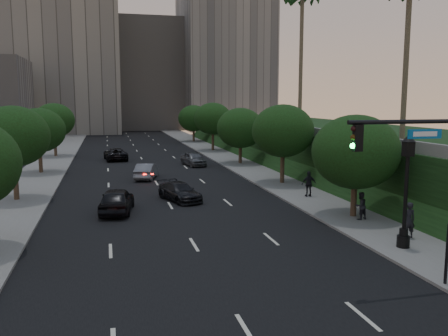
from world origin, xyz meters
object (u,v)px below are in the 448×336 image
object	(u,v)px
sedan_far_left	(115,154)
pedestrian_b	(361,206)
street_lamp	(406,196)
sedan_far_right	(193,159)
pedestrian_c	(309,184)
sedan_near_right	(180,192)
pedestrian_a	(408,220)
sedan_near_left	(117,200)
sedan_mid_left	(146,171)

from	to	relation	value
sedan_far_left	pedestrian_b	bearing A→B (deg)	106.56
street_lamp	sedan_far_right	size ratio (longest dim) A/B	1.29
pedestrian_b	pedestrian_c	distance (m)	6.94
sedan_near_right	pedestrian_c	world-z (taller)	pedestrian_c
pedestrian_c	street_lamp	bearing A→B (deg)	89.60
street_lamp	pedestrian_a	world-z (taller)	street_lamp
sedan_near_right	pedestrian_b	xyz separation A→B (m)	(9.37, -8.40, 0.32)
sedan_near_right	pedestrian_a	bearing A→B (deg)	-69.99
street_lamp	pedestrian_c	xyz separation A→B (m)	(0.57, 12.18, -1.56)
sedan_near_left	pedestrian_c	bearing A→B (deg)	-166.86
sedan_near_left	sedan_near_right	world-z (taller)	sedan_near_left
street_lamp	sedan_mid_left	world-z (taller)	street_lamp
street_lamp	pedestrian_b	size ratio (longest dim) A/B	3.46
sedan_far_right	pedestrian_c	distance (m)	19.73
sedan_far_left	pedestrian_a	world-z (taller)	pedestrian_a
sedan_near_right	pedestrian_b	bearing A→B (deg)	-60.22
sedan_near_right	pedestrian_c	distance (m)	9.32
sedan_far_right	pedestrian_c	xyz separation A→B (m)	(5.03, -19.07, 0.33)
sedan_near_right	street_lamp	bearing A→B (deg)	-76.01
sedan_near_left	sedan_far_right	bearing A→B (deg)	-104.63
pedestrian_c	sedan_mid_left	bearing A→B (deg)	-44.83
sedan_near_left	sedan_far_left	size ratio (longest dim) A/B	0.90
sedan_far_right	pedestrian_c	world-z (taller)	pedestrian_c
street_lamp	pedestrian_a	size ratio (longest dim) A/B	3.04
sedan_mid_left	pedestrian_c	xyz separation A→B (m)	(10.70, -11.52, 0.35)
street_lamp	pedestrian_c	world-z (taller)	street_lamp
sedan_near_left	pedestrian_a	xyz separation A→B (m)	(14.18, -9.75, 0.27)
sedan_far_right	pedestrian_b	bearing A→B (deg)	-89.88
pedestrian_b	sedan_far_left	bearing A→B (deg)	-83.56
street_lamp	pedestrian_c	bearing A→B (deg)	87.33
sedan_far_left	sedan_far_right	distance (m)	10.68
street_lamp	sedan_near_right	distance (m)	16.26
sedan_mid_left	pedestrian_c	world-z (taller)	pedestrian_c
sedan_far_right	pedestrian_b	xyz separation A→B (m)	(5.20, -26.01, 0.22)
sedan_near_left	sedan_near_right	size ratio (longest dim) A/B	1.07
sedan_near_right	pedestrian_b	world-z (taller)	pedestrian_b
pedestrian_a	pedestrian_c	world-z (taller)	pedestrian_a
pedestrian_c	pedestrian_a	bearing A→B (deg)	95.31
sedan_far_left	pedestrian_c	distance (m)	29.14
sedan_mid_left	pedestrian_b	distance (m)	21.42
sedan_far_right	pedestrian_a	distance (m)	30.49
sedan_near_right	pedestrian_b	distance (m)	12.58
pedestrian_b	sedan_mid_left	bearing A→B (deg)	-75.09
street_lamp	pedestrian_c	distance (m)	12.29
street_lamp	sedan_mid_left	xyz separation A→B (m)	(-10.14, 23.69, -1.92)
sedan_mid_left	sedan_far_left	xyz separation A→B (m)	(-2.46, 14.48, 0.01)
sedan_far_right	pedestrian_b	distance (m)	26.52
pedestrian_c	sedan_far_left	bearing A→B (deg)	-60.88
pedestrian_a	sedan_far_left	bearing A→B (deg)	-59.47
street_lamp	pedestrian_a	distance (m)	2.32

